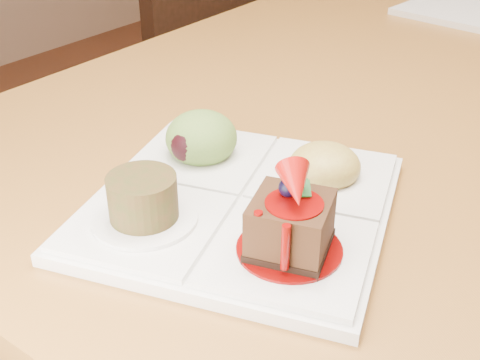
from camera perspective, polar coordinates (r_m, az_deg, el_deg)
The scene contains 3 objects.
ground at distance 1.52m, azimuth 17.51°, elevation -15.94°, with size 6.00×6.00×0.00m, color #592C19.
chair_left at distance 1.64m, azimuth -0.11°, elevation 13.57°, with size 0.46×0.46×1.03m.
sampler_plate at distance 0.57m, azimuth -0.04°, elevation -0.94°, with size 0.34×0.34×0.11m.
Camera 1 is at (0.22, -1.05, 1.07)m, focal length 45.00 mm.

